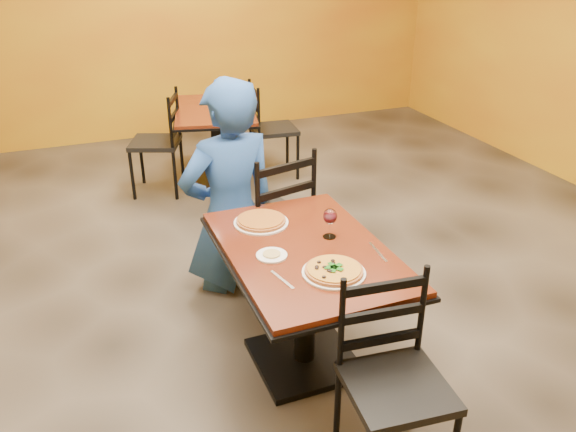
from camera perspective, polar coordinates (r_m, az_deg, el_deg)
name	(u,v)px	position (r m, az deg, el deg)	size (l,w,h in m)	color
floor	(274,314)	(3.84, -1.35, -9.55)	(7.00, 8.00, 0.01)	black
wall_back	(149,5)	(7.06, -13.45, 19.40)	(7.00, 0.01, 3.00)	gold
table_main	(305,280)	(3.15, 1.71, -6.24)	(0.83, 1.23, 0.75)	#5E200E
table_second	(216,129)	(5.65, -7.04, 8.48)	(0.99, 1.25, 0.75)	#5E200E
chair_main_near	(397,389)	(2.65, 10.60, -16.25)	(0.42, 0.42, 0.94)	black
chair_main_far	(269,220)	(3.87, -1.91, -0.35)	(0.47, 0.47, 1.03)	black
chair_second_left	(155,143)	(5.56, -12.85, 6.96)	(0.43, 0.43, 0.96)	black
chair_second_right	(274,130)	(5.83, -1.40, 8.43)	(0.43, 0.43, 0.95)	black
diner	(229,186)	(3.86, -5.78, 2.91)	(0.69, 0.46, 1.45)	#1B4A97
plate_main	(334,273)	(2.83, 4.50, -5.55)	(0.31, 0.31, 0.01)	white
pizza_main	(334,270)	(2.83, 4.51, -5.27)	(0.28, 0.28, 0.02)	#8C350A
plate_far	(261,223)	(3.30, -2.65, -0.65)	(0.31, 0.31, 0.01)	white
pizza_far	(261,220)	(3.29, -2.65, -0.40)	(0.28, 0.28, 0.02)	#B98423
side_plate	(272,255)	(2.97, -1.61, -3.86)	(0.16, 0.16, 0.01)	white
dip	(272,254)	(2.97, -1.61, -3.71)	(0.09, 0.09, 0.01)	tan
wine_glass	(330,222)	(3.12, 4.12, -0.59)	(0.08, 0.08, 0.18)	white
fork	(282,280)	(2.78, -0.58, -6.24)	(0.01, 0.19, 0.00)	silver
knife	(378,252)	(3.04, 8.79, -3.49)	(0.01, 0.21, 0.00)	silver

